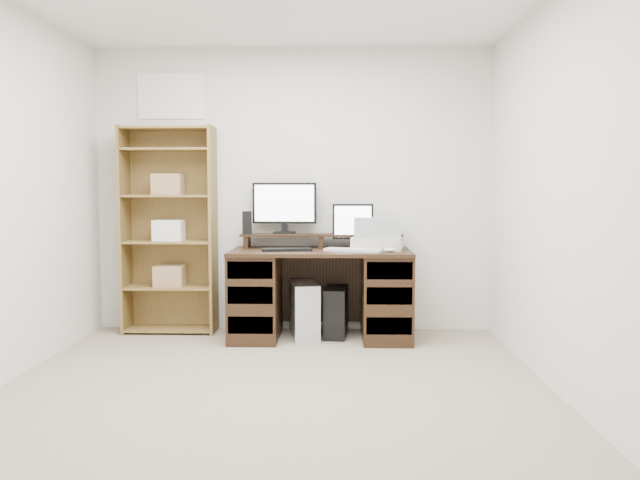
{
  "coord_description": "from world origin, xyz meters",
  "views": [
    {
      "loc": [
        0.4,
        -3.56,
        1.25
      ],
      "look_at": [
        0.26,
        1.43,
        0.85
      ],
      "focal_mm": 35.0,
      "sensor_mm": 36.0,
      "label": 1
    }
  ],
  "objects_px": {
    "monitor_wide": "(284,205)",
    "desk": "(321,292)",
    "tower_silver": "(304,310)",
    "tower_black": "(336,312)",
    "monitor_small": "(353,224)",
    "bookshelf": "(170,228)",
    "printer": "(377,243)"
  },
  "relations": [
    {
      "from": "monitor_wide",
      "to": "desk",
      "type": "bearing_deg",
      "value": -35.19
    },
    {
      "from": "printer",
      "to": "monitor_small",
      "type": "bearing_deg",
      "value": 166.42
    },
    {
      "from": "bookshelf",
      "to": "desk",
      "type": "bearing_deg",
      "value": -9.09
    },
    {
      "from": "monitor_wide",
      "to": "tower_silver",
      "type": "distance_m",
      "value": 0.93
    },
    {
      "from": "printer",
      "to": "tower_black",
      "type": "xyz_separation_m",
      "value": [
        -0.35,
        0.02,
        -0.59
      ]
    },
    {
      "from": "printer",
      "to": "bookshelf",
      "type": "bearing_deg",
      "value": -175.17
    },
    {
      "from": "tower_silver",
      "to": "bookshelf",
      "type": "height_order",
      "value": "bookshelf"
    },
    {
      "from": "monitor_wide",
      "to": "tower_black",
      "type": "bearing_deg",
      "value": -18.49
    },
    {
      "from": "desk",
      "to": "monitor_wide",
      "type": "bearing_deg",
      "value": 141.79
    },
    {
      "from": "monitor_wide",
      "to": "monitor_small",
      "type": "height_order",
      "value": "monitor_wide"
    },
    {
      "from": "monitor_wide",
      "to": "monitor_small",
      "type": "relative_size",
      "value": 1.47
    },
    {
      "from": "printer",
      "to": "tower_silver",
      "type": "relative_size",
      "value": 0.89
    },
    {
      "from": "monitor_small",
      "to": "tower_black",
      "type": "xyz_separation_m",
      "value": [
        -0.14,
        -0.07,
        -0.75
      ]
    },
    {
      "from": "printer",
      "to": "tower_silver",
      "type": "bearing_deg",
      "value": -167.23
    },
    {
      "from": "desk",
      "to": "tower_silver",
      "type": "height_order",
      "value": "desk"
    },
    {
      "from": "monitor_wide",
      "to": "monitor_small",
      "type": "xyz_separation_m",
      "value": [
        0.6,
        -0.11,
        -0.16
      ]
    },
    {
      "from": "printer",
      "to": "bookshelf",
      "type": "distance_m",
      "value": 1.82
    },
    {
      "from": "tower_black",
      "to": "printer",
      "type": "bearing_deg",
      "value": 1.52
    },
    {
      "from": "tower_black",
      "to": "bookshelf",
      "type": "relative_size",
      "value": 0.24
    },
    {
      "from": "monitor_wide",
      "to": "bookshelf",
      "type": "relative_size",
      "value": 0.31
    },
    {
      "from": "monitor_wide",
      "to": "tower_silver",
      "type": "relative_size",
      "value": 1.2
    },
    {
      "from": "monitor_wide",
      "to": "printer",
      "type": "height_order",
      "value": "monitor_wide"
    },
    {
      "from": "monitor_small",
      "to": "tower_black",
      "type": "height_order",
      "value": "monitor_small"
    },
    {
      "from": "monitor_wide",
      "to": "bookshelf",
      "type": "height_order",
      "value": "bookshelf"
    },
    {
      "from": "tower_black",
      "to": "monitor_wide",
      "type": "bearing_deg",
      "value": 163.54
    },
    {
      "from": "desk",
      "to": "monitor_wide",
      "type": "distance_m",
      "value": 0.84
    },
    {
      "from": "desk",
      "to": "monitor_small",
      "type": "xyz_separation_m",
      "value": [
        0.27,
        0.14,
        0.57
      ]
    },
    {
      "from": "desk",
      "to": "monitor_wide",
      "type": "xyz_separation_m",
      "value": [
        -0.32,
        0.26,
        0.73
      ]
    },
    {
      "from": "printer",
      "to": "bookshelf",
      "type": "relative_size",
      "value": 0.23
    },
    {
      "from": "tower_silver",
      "to": "tower_black",
      "type": "height_order",
      "value": "tower_silver"
    },
    {
      "from": "monitor_wide",
      "to": "monitor_small",
      "type": "bearing_deg",
      "value": -7.56
    },
    {
      "from": "tower_silver",
      "to": "bookshelf",
      "type": "relative_size",
      "value": 0.26
    }
  ]
}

